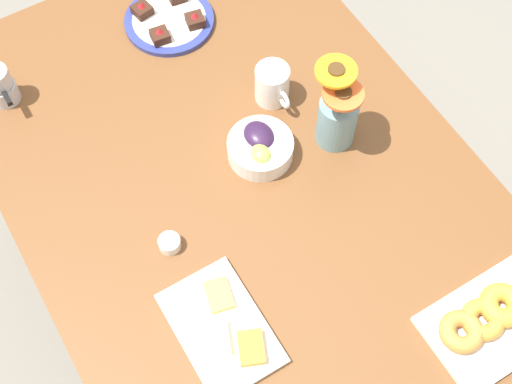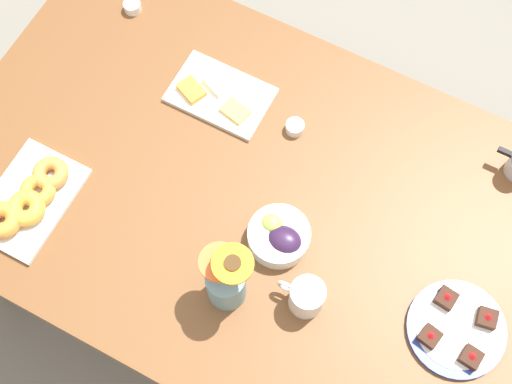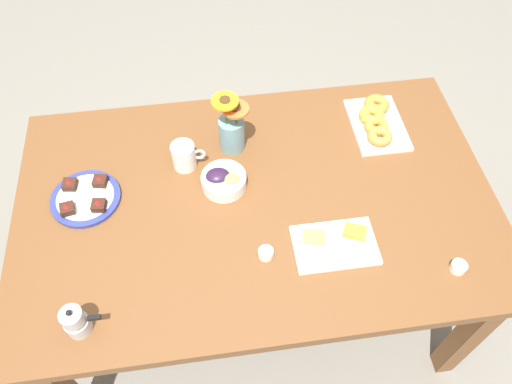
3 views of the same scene
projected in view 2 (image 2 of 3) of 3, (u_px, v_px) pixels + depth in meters
name	position (u px, v px, depth m)	size (l,w,h in m)	color
ground_plane	(256.00, 278.00, 2.46)	(6.00, 6.00, 0.00)	slate
dining_table	(256.00, 210.00, 1.85)	(1.60, 1.00, 0.74)	brown
coffee_mug	(306.00, 297.00, 1.63)	(0.12, 0.08, 0.10)	white
grape_bowl	(279.00, 236.00, 1.71)	(0.15, 0.15, 0.07)	white
cheese_platter	(219.00, 94.00, 1.88)	(0.26, 0.17, 0.03)	white
croissant_platter	(28.00, 200.00, 1.75)	(0.19, 0.28, 0.05)	white
jam_cup_honey	(296.00, 128.00, 1.83)	(0.05, 0.05, 0.03)	white
jam_cup_berry	(132.00, 6.00, 1.98)	(0.05, 0.05, 0.03)	white
dessert_plate	(457.00, 329.00, 1.64)	(0.23, 0.23, 0.05)	navy
flower_vase	(226.00, 283.00, 1.61)	(0.12, 0.10, 0.24)	#6B939E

